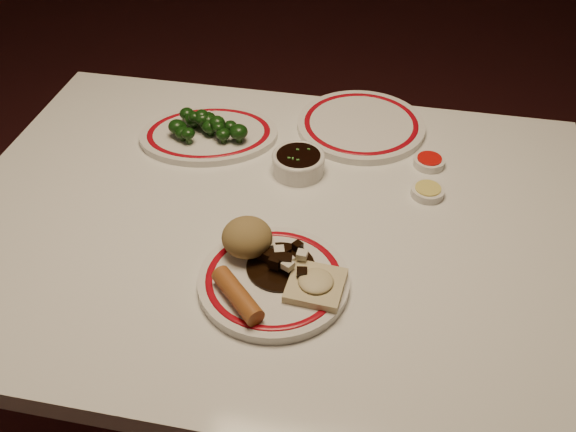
# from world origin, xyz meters

# --- Properties ---
(ground) EXTENTS (7.00, 7.00, 0.00)m
(ground) POSITION_xyz_m (0.00, 0.00, 0.00)
(ground) COLOR black
(ground) RESTS_ON ground
(dining_table) EXTENTS (1.20, 0.90, 0.75)m
(dining_table) POSITION_xyz_m (0.00, 0.00, 0.66)
(dining_table) COLOR white
(dining_table) RESTS_ON ground
(main_plate) EXTENTS (0.28, 0.28, 0.02)m
(main_plate) POSITION_xyz_m (0.04, -0.17, 0.76)
(main_plate) COLOR silver
(main_plate) RESTS_ON dining_table
(rice_mound) EXTENTS (0.09, 0.09, 0.06)m
(rice_mound) POSITION_xyz_m (-0.02, -0.11, 0.80)
(rice_mound) COLOR olive
(rice_mound) RESTS_ON main_plate
(spring_roll) EXTENTS (0.10, 0.10, 0.03)m
(spring_roll) POSITION_xyz_m (-0.00, -0.23, 0.78)
(spring_roll) COLOR #9D5826
(spring_roll) RESTS_ON main_plate
(fried_wonton) EXTENTS (0.09, 0.09, 0.02)m
(fried_wonton) POSITION_xyz_m (0.11, -0.18, 0.78)
(fried_wonton) COLOR #C6B88B
(fried_wonton) RESTS_ON main_plate
(stirfry_heap) EXTENTS (0.12, 0.12, 0.03)m
(stirfry_heap) POSITION_xyz_m (0.05, -0.14, 0.78)
(stirfry_heap) COLOR black
(stirfry_heap) RESTS_ON main_plate
(broccoli_plate) EXTENTS (0.34, 0.32, 0.02)m
(broccoli_plate) POSITION_xyz_m (-0.19, 0.23, 0.76)
(broccoli_plate) COLOR silver
(broccoli_plate) RESTS_ON dining_table
(broccoli_pile) EXTENTS (0.17, 0.11, 0.05)m
(broccoli_pile) POSITION_xyz_m (-0.20, 0.22, 0.79)
(broccoli_pile) COLOR #23471C
(broccoli_pile) RESTS_ON broccoli_plate
(soy_bowl) EXTENTS (0.10, 0.10, 0.04)m
(soy_bowl) POSITION_xyz_m (0.02, 0.15, 0.77)
(soy_bowl) COLOR silver
(soy_bowl) RESTS_ON dining_table
(sweet_sour_dish) EXTENTS (0.06, 0.06, 0.02)m
(sweet_sour_dish) POSITION_xyz_m (0.28, 0.22, 0.76)
(sweet_sour_dish) COLOR silver
(sweet_sour_dish) RESTS_ON dining_table
(mustard_dish) EXTENTS (0.06, 0.06, 0.02)m
(mustard_dish) POSITION_xyz_m (0.28, 0.12, 0.76)
(mustard_dish) COLOR silver
(mustard_dish) RESTS_ON dining_table
(far_plate) EXTENTS (0.29, 0.29, 0.02)m
(far_plate) POSITION_xyz_m (0.13, 0.33, 0.76)
(far_plate) COLOR silver
(far_plate) RESTS_ON dining_table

